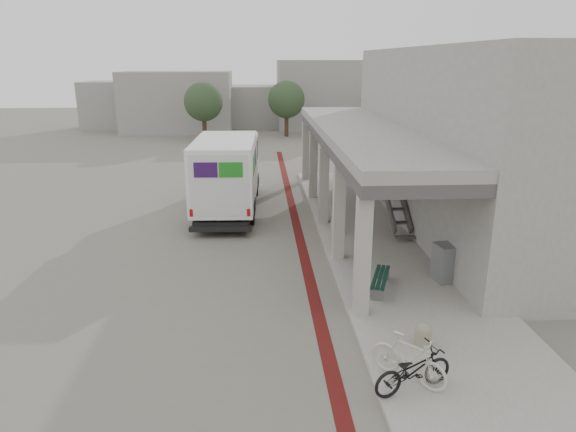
{
  "coord_description": "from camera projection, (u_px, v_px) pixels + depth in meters",
  "views": [
    {
      "loc": [
        -0.52,
        -15.63,
        6.54
      ],
      "look_at": [
        0.42,
        0.52,
        1.6
      ],
      "focal_mm": 32.0,
      "sensor_mm": 36.0,
      "label": 1
    }
  ],
  "objects": [
    {
      "name": "bicycle_cream",
      "position": [
        409.0,
        359.0,
        10.56
      ],
      "size": [
        1.58,
        1.57,
        1.04
      ],
      "primitive_type": "imported",
      "rotation": [
        0.0,
        0.0,
        0.79
      ],
      "color": "beige",
      "rests_on": "sidewalk"
    },
    {
      "name": "tree_mid",
      "position": [
        286.0,
        100.0,
        44.68
      ],
      "size": [
        3.2,
        3.2,
        4.8
      ],
      "color": "#38281C",
      "rests_on": "ground"
    },
    {
      "name": "distant_backdrop",
      "position": [
        234.0,
        100.0,
        50.17
      ],
      "size": [
        28.0,
        10.0,
        6.5
      ],
      "color": "gray",
      "rests_on": "ground"
    },
    {
      "name": "bollard_far",
      "position": [
        336.0,
        224.0,
        19.94
      ],
      "size": [
        0.4,
        0.4,
        0.6
      ],
      "color": "gray",
      "rests_on": "sidewalk"
    },
    {
      "name": "sidewalk",
      "position": [
        396.0,
        263.0,
        17.07
      ],
      "size": [
        4.4,
        28.0,
        0.12
      ],
      "primitive_type": "cube",
      "color": "gray",
      "rests_on": "ground"
    },
    {
      "name": "bollard_near",
      "position": [
        423.0,
        334.0,
        11.92
      ],
      "size": [
        0.4,
        0.4,
        0.61
      ],
      "color": "gray",
      "rests_on": "sidewalk"
    },
    {
      "name": "ground",
      "position": [
        276.0,
        267.0,
        16.86
      ],
      "size": [
        120.0,
        120.0,
        0.0
      ],
      "primitive_type": "plane",
      "color": "slate",
      "rests_on": "ground"
    },
    {
      "name": "bicycle_black",
      "position": [
        413.0,
        370.0,
        10.26
      ],
      "size": [
        1.89,
        1.19,
        0.94
      ],
      "primitive_type": "imported",
      "rotation": [
        0.0,
        0.0,
        1.92
      ],
      "color": "black",
      "rests_on": "sidewalk"
    },
    {
      "name": "bench",
      "position": [
        380.0,
        280.0,
        14.87
      ],
      "size": [
        0.96,
        1.81,
        0.42
      ],
      "rotation": [
        0.0,
        0.0,
        -0.34
      ],
      "color": "slate",
      "rests_on": "sidewalk"
    },
    {
      "name": "transit_building",
      "position": [
        442.0,
        141.0,
        20.54
      ],
      "size": [
        7.6,
        17.0,
        7.0
      ],
      "color": "gray",
      "rests_on": "ground"
    },
    {
      "name": "fedex_truck",
      "position": [
        228.0,
        172.0,
        22.72
      ],
      "size": [
        2.72,
        7.95,
        3.36
      ],
      "rotation": [
        0.0,
        0.0,
        -0.03
      ],
      "color": "black",
      "rests_on": "ground"
    },
    {
      "name": "tree_left",
      "position": [
        203.0,
        102.0,
        42.39
      ],
      "size": [
        3.2,
        3.2,
        4.8
      ],
      "color": "#38281C",
      "rests_on": "ground"
    },
    {
      "name": "tree_right",
      "position": [
        380.0,
        100.0,
        44.17
      ],
      "size": [
        3.2,
        3.2,
        4.8
      ],
      "color": "#38281C",
      "rests_on": "ground"
    },
    {
      "name": "bike_lane_stripe",
      "position": [
        301.0,
        245.0,
        18.82
      ],
      "size": [
        0.35,
        40.0,
        0.01
      ],
      "primitive_type": "cube",
      "color": "#501110",
      "rests_on": "ground"
    },
    {
      "name": "utility_cabinet",
      "position": [
        444.0,
        263.0,
        15.41
      ],
      "size": [
        0.64,
        0.77,
        1.14
      ],
      "primitive_type": "cube",
      "rotation": [
        0.0,
        0.0,
        0.19
      ],
      "color": "gray",
      "rests_on": "sidewalk"
    }
  ]
}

